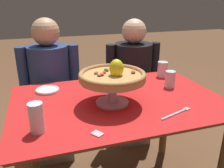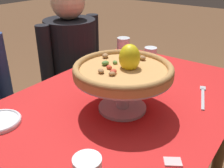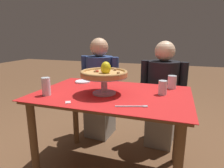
{
  "view_description": "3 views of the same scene",
  "coord_description": "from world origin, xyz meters",
  "px_view_note": "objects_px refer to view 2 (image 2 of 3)",
  "views": [
    {
      "loc": [
        -0.42,
        -1.18,
        1.29
      ],
      "look_at": [
        -0.03,
        0.02,
        0.82
      ],
      "focal_mm": 37.38,
      "sensor_mm": 36.0,
      "label": 1
    },
    {
      "loc": [
        -0.77,
        -0.52,
        1.25
      ],
      "look_at": [
        -0.05,
        0.01,
        0.82
      ],
      "focal_mm": 41.52,
      "sensor_mm": 36.0,
      "label": 2
    },
    {
      "loc": [
        0.48,
        -1.43,
        1.17
      ],
      "look_at": [
        0.01,
        -0.02,
        0.81
      ],
      "focal_mm": 31.31,
      "sensor_mm": 36.0,
      "label": 3
    }
  ],
  "objects_px": {
    "pizza": "(124,69)",
    "water_glass_back_right": "(123,48)",
    "water_glass_side_right": "(150,59)",
    "diner_right": "(73,77)",
    "pizza_stand": "(123,86)",
    "dinner_fork": "(203,96)",
    "sugar_packet": "(173,162)"
  },
  "relations": [
    {
      "from": "water_glass_back_right",
      "to": "dinner_fork",
      "type": "height_order",
      "value": "water_glass_back_right"
    },
    {
      "from": "pizza_stand",
      "to": "dinner_fork",
      "type": "relative_size",
      "value": 1.74
    },
    {
      "from": "water_glass_back_right",
      "to": "diner_right",
      "type": "relative_size",
      "value": 0.1
    },
    {
      "from": "pizza",
      "to": "water_glass_side_right",
      "type": "bearing_deg",
      "value": 15.54
    },
    {
      "from": "water_glass_side_right",
      "to": "diner_right",
      "type": "distance_m",
      "value": 0.6
    },
    {
      "from": "pizza",
      "to": "water_glass_back_right",
      "type": "relative_size",
      "value": 3.23
    },
    {
      "from": "pizza_stand",
      "to": "diner_right",
      "type": "xyz_separation_m",
      "value": [
        0.41,
        0.67,
        -0.29
      ]
    },
    {
      "from": "pizza_stand",
      "to": "dinner_fork",
      "type": "xyz_separation_m",
      "value": [
        0.28,
        -0.22,
        -0.09
      ]
    },
    {
      "from": "water_glass_side_right",
      "to": "sugar_packet",
      "type": "height_order",
      "value": "water_glass_side_right"
    },
    {
      "from": "water_glass_back_right",
      "to": "pizza",
      "type": "bearing_deg",
      "value": -146.18
    },
    {
      "from": "pizza",
      "to": "water_glass_side_right",
      "type": "xyz_separation_m",
      "value": [
        0.44,
        0.12,
        -0.12
      ]
    },
    {
      "from": "pizza",
      "to": "dinner_fork",
      "type": "xyz_separation_m",
      "value": [
        0.28,
        -0.22,
        -0.17
      ]
    },
    {
      "from": "water_glass_back_right",
      "to": "water_glass_side_right",
      "type": "bearing_deg",
      "value": -106.48
    },
    {
      "from": "water_glass_side_right",
      "to": "water_glass_back_right",
      "type": "xyz_separation_m",
      "value": [
        0.06,
        0.21,
        0.0
      ]
    },
    {
      "from": "pizza_stand",
      "to": "pizza",
      "type": "height_order",
      "value": "pizza"
    },
    {
      "from": "pizza",
      "to": "sugar_packet",
      "type": "height_order",
      "value": "pizza"
    },
    {
      "from": "diner_right",
      "to": "water_glass_side_right",
      "type": "bearing_deg",
      "value": -86.61
    },
    {
      "from": "dinner_fork",
      "to": "sugar_packet",
      "type": "distance_m",
      "value": 0.45
    },
    {
      "from": "water_glass_back_right",
      "to": "sugar_packet",
      "type": "distance_m",
      "value": 0.91
    },
    {
      "from": "pizza_stand",
      "to": "sugar_packet",
      "type": "xyz_separation_m",
      "value": [
        -0.16,
        -0.28,
        -0.09
      ]
    },
    {
      "from": "pizza",
      "to": "diner_right",
      "type": "relative_size",
      "value": 0.32
    },
    {
      "from": "water_glass_side_right",
      "to": "diner_right",
      "type": "height_order",
      "value": "diner_right"
    },
    {
      "from": "pizza",
      "to": "dinner_fork",
      "type": "bearing_deg",
      "value": -37.95
    },
    {
      "from": "water_glass_back_right",
      "to": "sugar_packet",
      "type": "bearing_deg",
      "value": -136.99
    },
    {
      "from": "pizza_stand",
      "to": "sugar_packet",
      "type": "relative_size",
      "value": 7.17
    },
    {
      "from": "pizza_stand",
      "to": "pizza",
      "type": "xyz_separation_m",
      "value": [
        0.0,
        -0.0,
        0.07
      ]
    },
    {
      "from": "water_glass_back_right",
      "to": "sugar_packet",
      "type": "xyz_separation_m",
      "value": [
        -0.66,
        -0.62,
        -0.05
      ]
    },
    {
      "from": "pizza",
      "to": "dinner_fork",
      "type": "relative_size",
      "value": 1.77
    },
    {
      "from": "water_glass_back_right",
      "to": "diner_right",
      "type": "distance_m",
      "value": 0.43
    },
    {
      "from": "pizza",
      "to": "water_glass_back_right",
      "type": "height_order",
      "value": "pizza"
    },
    {
      "from": "sugar_packet",
      "to": "pizza",
      "type": "bearing_deg",
      "value": 60.25
    },
    {
      "from": "water_glass_side_right",
      "to": "water_glass_back_right",
      "type": "relative_size",
      "value": 0.98
    }
  ]
}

